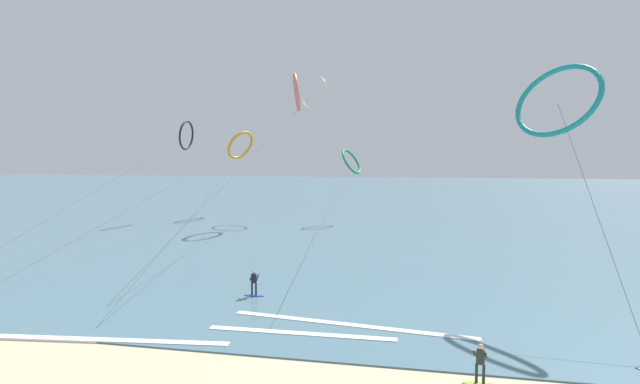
{
  "coord_description": "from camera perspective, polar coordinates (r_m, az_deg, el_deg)",
  "views": [
    {
      "loc": [
        7.12,
        -12.17,
        9.25
      ],
      "look_at": [
        0.0,
        23.56,
        6.61
      ],
      "focal_mm": 27.08,
      "sensor_mm": 36.0,
      "label": 1
    }
  ],
  "objects": [
    {
      "name": "kite_coral",
      "position": [
        68.94,
        -2.8,
        11.69
      ],
      "size": [
        2.55,
        46.9,
        21.04
      ],
      "rotation": [
        0.0,
        0.0,
        1.85
      ],
      "color": "#EA7260",
      "rests_on": "ground"
    },
    {
      "name": "wave_crest_far",
      "position": [
        27.38,
        3.53,
        -15.47
      ],
      "size": [
        13.62,
        2.16,
        0.12
      ],
      "primitive_type": "cube",
      "rotation": [
        0.0,
        0.0,
        -0.12
      ],
      "color": "white",
      "rests_on": "ground"
    },
    {
      "name": "kite_amber",
      "position": [
        78.41,
        -9.4,
        5.47
      ],
      "size": [
        4.7,
        53.55,
        13.47
      ],
      "rotation": [
        0.0,
        0.0,
        4.29
      ],
      "color": "orange",
      "rests_on": "ground"
    },
    {
      "name": "kite_charcoal",
      "position": [
        73.62,
        -15.55,
        6.45
      ],
      "size": [
        1.86,
        43.55,
        14.61
      ],
      "rotation": [
        0.0,
        0.0,
        4.72
      ],
      "color": "black",
      "rests_on": "ground"
    },
    {
      "name": "kite_ivory",
      "position": [
        76.21,
        -0.78,
        11.65
      ],
      "size": [
        5.33,
        50.0,
        21.91
      ],
      "rotation": [
        0.0,
        0.0,
        5.76
      ],
      "color": "silver",
      "rests_on": "ground"
    },
    {
      "name": "kite_teal",
      "position": [
        34.72,
        26.26,
        9.71
      ],
      "size": [
        6.17,
        13.79,
        15.34
      ],
      "rotation": [
        0.0,
        0.0,
        5.54
      ],
      "color": "teal",
      "rests_on": "ground"
    },
    {
      "name": "sea_water",
      "position": [
        121.29,
        7.88,
        -0.25
      ],
      "size": [
        400.0,
        200.0,
        0.08
      ],
      "primitive_type": "cube",
      "color": "slate",
      "rests_on": "ground"
    },
    {
      "name": "wave_crest_near",
      "position": [
        28.38,
        -27.3,
        -15.21
      ],
      "size": [
        16.17,
        2.24,
        0.12
      ],
      "primitive_type": "cube",
      "rotation": [
        0.0,
        0.0,
        0.11
      ],
      "color": "white",
      "rests_on": "ground"
    },
    {
      "name": "surfer_lime",
      "position": [
        21.83,
        18.4,
        -19.02
      ],
      "size": [
        1.4,
        0.62,
        1.7
      ],
      "rotation": [
        0.0,
        0.0,
        6.06
      ],
      "color": "#8CC62D",
      "rests_on": "ground"
    },
    {
      "name": "kite_emerald",
      "position": [
        68.34,
        3.72,
        3.57
      ],
      "size": [
        3.52,
        47.14,
        10.43
      ],
      "rotation": [
        0.0,
        0.0,
        1.27
      ],
      "color": "#199351",
      "rests_on": "ground"
    },
    {
      "name": "wave_crest_mid",
      "position": [
        26.14,
        -2.31,
        -16.44
      ],
      "size": [
        9.95,
        0.65,
        0.12
      ],
      "primitive_type": "cube",
      "rotation": [
        0.0,
        0.0,
        0.01
      ],
      "color": "white",
      "rests_on": "ground"
    },
    {
      "name": "surfer_cobalt",
      "position": [
        32.74,
        -7.81,
        -10.81
      ],
      "size": [
        1.4,
        0.57,
        1.7
      ],
      "rotation": [
        0.0,
        0.0,
        3.13
      ],
      "color": "#2647B7",
      "rests_on": "ground"
    }
  ]
}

